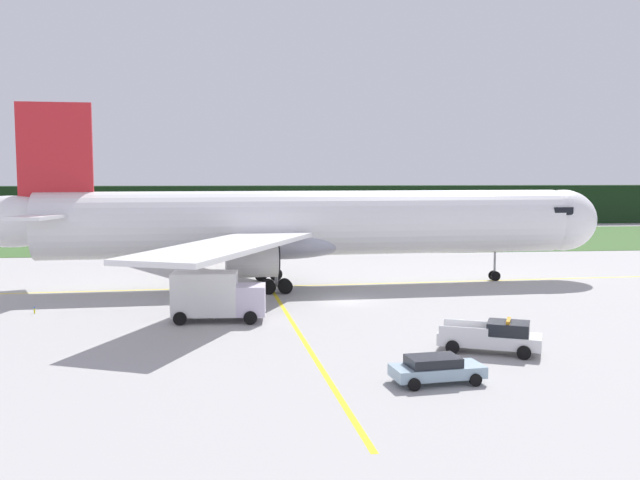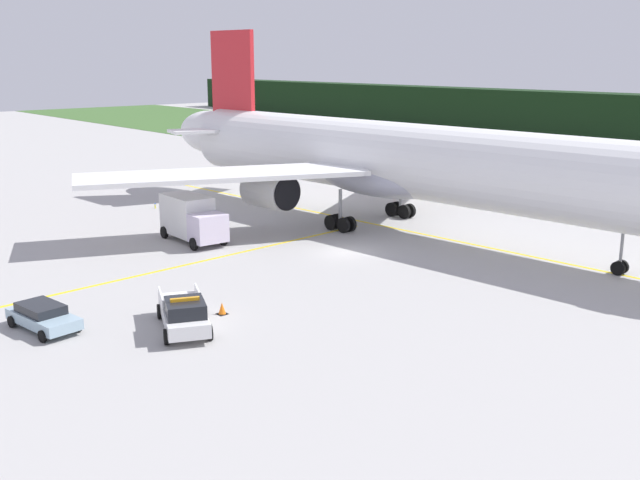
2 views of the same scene
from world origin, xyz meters
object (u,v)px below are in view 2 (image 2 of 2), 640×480
airliner (399,161)px  staff_car (43,316)px  ops_pickup_truck (184,313)px  apron_cone (222,308)px  catering_truck (192,218)px

airliner → staff_car: bearing=-82.3°
ops_pickup_truck → apron_cone: size_ratio=9.06×
apron_cone → ops_pickup_truck: bearing=-74.5°
staff_car → airliner: bearing=97.7°
staff_car → apron_cone: staff_car is taller
catering_truck → apron_cone: 16.75m
airliner → catering_truck: bearing=-115.8°
airliner → catering_truck: airliner is taller
apron_cone → catering_truck: bearing=154.0°
airliner → ops_pickup_truck: bearing=-70.4°
ops_pickup_truck → airliner: bearing=109.6°
catering_truck → apron_cone: catering_truck is taller
airliner → ops_pickup_truck: (8.75, -24.60, -4.51)m
airliner → staff_car: size_ratio=12.40×
airliner → catering_truck: size_ratio=8.98×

